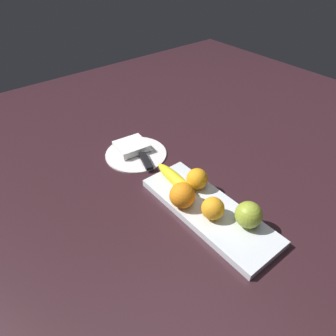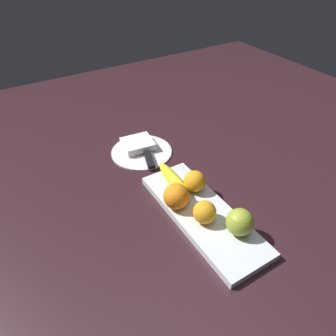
{
  "view_description": "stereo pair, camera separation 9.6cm",
  "coord_description": "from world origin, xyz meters",
  "px_view_note": "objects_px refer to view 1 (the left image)",
  "views": [
    {
      "loc": [
        -0.4,
        0.47,
        0.65
      ],
      "look_at": [
        0.18,
        0.0,
        0.05
      ],
      "focal_mm": 33.1,
      "sensor_mm": 36.0,
      "label": 1
    },
    {
      "loc": [
        -0.46,
        0.39,
        0.65
      ],
      "look_at": [
        0.18,
        0.0,
        0.05
      ],
      "focal_mm": 33.1,
      "sensor_mm": 36.0,
      "label": 2
    }
  ],
  "objects_px": {
    "banana": "(176,179)",
    "apple": "(249,215)",
    "folded_napkin": "(131,146)",
    "orange_center": "(182,195)",
    "orange_near_banana": "(213,208)",
    "knife": "(145,159)",
    "dinner_plate": "(136,153)",
    "fruit_tray": "(208,211)",
    "orange_near_apple": "(197,179)"
  },
  "relations": [
    {
      "from": "fruit_tray",
      "to": "orange_near_apple",
      "type": "distance_m",
      "value": 0.1
    },
    {
      "from": "fruit_tray",
      "to": "orange_near_apple",
      "type": "relative_size",
      "value": 6.64
    },
    {
      "from": "banana",
      "to": "apple",
      "type": "bearing_deg",
      "value": 13.69
    },
    {
      "from": "apple",
      "to": "banana",
      "type": "xyz_separation_m",
      "value": [
        0.24,
        0.04,
        -0.02
      ]
    },
    {
      "from": "orange_center",
      "to": "fruit_tray",
      "type": "bearing_deg",
      "value": -138.81
    },
    {
      "from": "orange_near_apple",
      "to": "folded_napkin",
      "type": "bearing_deg",
      "value": 6.21
    },
    {
      "from": "folded_napkin",
      "to": "knife",
      "type": "height_order",
      "value": "folded_napkin"
    },
    {
      "from": "banana",
      "to": "folded_napkin",
      "type": "height_order",
      "value": "banana"
    },
    {
      "from": "orange_near_apple",
      "to": "knife",
      "type": "height_order",
      "value": "orange_near_apple"
    },
    {
      "from": "orange_center",
      "to": "knife",
      "type": "bearing_deg",
      "value": -10.74
    },
    {
      "from": "fruit_tray",
      "to": "apple",
      "type": "relative_size",
      "value": 5.97
    },
    {
      "from": "dinner_plate",
      "to": "folded_napkin",
      "type": "distance_m",
      "value": 0.03
    },
    {
      "from": "fruit_tray",
      "to": "folded_napkin",
      "type": "xyz_separation_m",
      "value": [
        0.39,
        0.0,
        0.01
      ]
    },
    {
      "from": "orange_center",
      "to": "dinner_plate",
      "type": "bearing_deg",
      "value": -9.18
    },
    {
      "from": "banana",
      "to": "orange_near_banana",
      "type": "xyz_separation_m",
      "value": [
        -0.16,
        0.01,
        0.01
      ]
    },
    {
      "from": "folded_napkin",
      "to": "orange_center",
      "type": "bearing_deg",
      "value": 171.55
    },
    {
      "from": "apple",
      "to": "folded_napkin",
      "type": "relative_size",
      "value": 0.67
    },
    {
      "from": "fruit_tray",
      "to": "orange_near_banana",
      "type": "xyz_separation_m",
      "value": [
        -0.03,
        0.02,
        0.04
      ]
    },
    {
      "from": "apple",
      "to": "folded_napkin",
      "type": "distance_m",
      "value": 0.5
    },
    {
      "from": "knife",
      "to": "fruit_tray",
      "type": "bearing_deg",
      "value": -161.86
    },
    {
      "from": "banana",
      "to": "orange_near_apple",
      "type": "height_order",
      "value": "orange_near_apple"
    },
    {
      "from": "orange_near_apple",
      "to": "orange_center",
      "type": "xyz_separation_m",
      "value": [
        -0.03,
        0.08,
        0.0
      ]
    },
    {
      "from": "dinner_plate",
      "to": "orange_center",
      "type": "bearing_deg",
      "value": 170.82
    },
    {
      "from": "fruit_tray",
      "to": "orange_center",
      "type": "xyz_separation_m",
      "value": [
        0.06,
        0.05,
        0.05
      ]
    },
    {
      "from": "apple",
      "to": "orange_near_banana",
      "type": "relative_size",
      "value": 1.14
    },
    {
      "from": "fruit_tray",
      "to": "folded_napkin",
      "type": "height_order",
      "value": "folded_napkin"
    },
    {
      "from": "fruit_tray",
      "to": "folded_napkin",
      "type": "relative_size",
      "value": 3.99
    },
    {
      "from": "orange_near_banana",
      "to": "dinner_plate",
      "type": "xyz_separation_m",
      "value": [
        0.39,
        -0.02,
        -0.05
      ]
    },
    {
      "from": "dinner_plate",
      "to": "knife",
      "type": "distance_m",
      "value": 0.06
    },
    {
      "from": "apple",
      "to": "orange_center",
      "type": "distance_m",
      "value": 0.18
    },
    {
      "from": "folded_napkin",
      "to": "orange_near_apple",
      "type": "bearing_deg",
      "value": -173.79
    },
    {
      "from": "apple",
      "to": "orange_near_banana",
      "type": "height_order",
      "value": "apple"
    },
    {
      "from": "dinner_plate",
      "to": "apple",
      "type": "bearing_deg",
      "value": -175.58
    },
    {
      "from": "fruit_tray",
      "to": "knife",
      "type": "bearing_deg",
      "value": 0.39
    },
    {
      "from": "orange_near_banana",
      "to": "dinner_plate",
      "type": "distance_m",
      "value": 0.4
    },
    {
      "from": "apple",
      "to": "orange_center",
      "type": "height_order",
      "value": "orange_center"
    },
    {
      "from": "orange_center",
      "to": "dinner_plate",
      "type": "relative_size",
      "value": 0.34
    },
    {
      "from": "orange_near_banana",
      "to": "knife",
      "type": "distance_m",
      "value": 0.34
    },
    {
      "from": "orange_near_banana",
      "to": "orange_center",
      "type": "bearing_deg",
      "value": 21.72
    },
    {
      "from": "apple",
      "to": "fruit_tray",
      "type": "bearing_deg",
      "value": 19.2
    },
    {
      "from": "folded_napkin",
      "to": "dinner_plate",
      "type": "bearing_deg",
      "value": 180.0
    },
    {
      "from": "banana",
      "to": "orange_near_banana",
      "type": "relative_size",
      "value": 2.87
    },
    {
      "from": "dinner_plate",
      "to": "knife",
      "type": "height_order",
      "value": "knife"
    },
    {
      "from": "orange_near_apple",
      "to": "orange_near_banana",
      "type": "xyz_separation_m",
      "value": [
        -0.11,
        0.05,
        -0.0
      ]
    },
    {
      "from": "banana",
      "to": "orange_center",
      "type": "height_order",
      "value": "orange_center"
    },
    {
      "from": "orange_center",
      "to": "orange_near_banana",
      "type": "bearing_deg",
      "value": -158.28
    },
    {
      "from": "orange_near_banana",
      "to": "folded_napkin",
      "type": "distance_m",
      "value": 0.42
    },
    {
      "from": "apple",
      "to": "knife",
      "type": "bearing_deg",
      "value": 5.32
    },
    {
      "from": "fruit_tray",
      "to": "orange_near_banana",
      "type": "distance_m",
      "value": 0.05
    },
    {
      "from": "banana",
      "to": "dinner_plate",
      "type": "relative_size",
      "value": 0.83
    }
  ]
}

